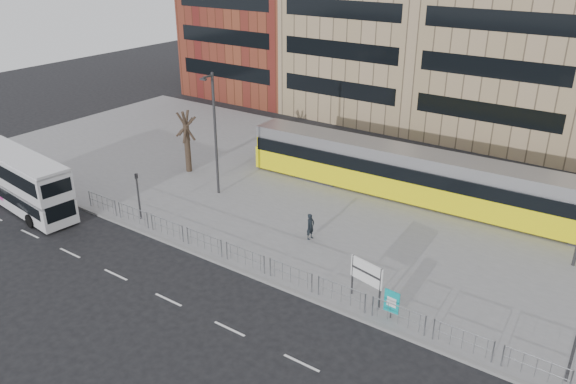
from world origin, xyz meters
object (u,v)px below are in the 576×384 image
Objects in this scene: traffic_light_west at (138,190)px; bare_tree at (184,108)px; tram at (447,182)px; lamp_post_west at (215,130)px; pedestrian at (310,226)px; station_sign at (367,274)px; ad_panel at (392,302)px; traffic_light_east at (576,341)px; double_decker_bus at (22,180)px.

traffic_light_west is 0.45× the size of bare_tree.
lamp_post_west is (-13.82, -7.16, 2.90)m from tram.
pedestrian is 14.64m from bare_tree.
tram reaches higher than station_sign.
ad_panel is 0.48× the size of traffic_light_east.
station_sign is 20.89m from bare_tree.
bare_tree is (-28.44, 7.72, 2.99)m from traffic_light_east.
bare_tree is at bearing 170.96° from station_sign.
pedestrian is (17.90, 7.14, -1.11)m from double_decker_bus.
traffic_light_west reaches higher than station_sign.
ad_panel is 0.91× the size of pedestrian.
ad_panel is 0.22× the size of bare_tree.
ad_panel is at bearing -20.98° from bare_tree.
traffic_light_east is (14.90, -4.02, 1.17)m from pedestrian.
station_sign is at bearing -21.27° from bare_tree.
pedestrian is (-4.88, -9.01, -0.91)m from tram.
double_decker_bus is 1.43× the size of bare_tree.
bare_tree reaches higher than traffic_light_west.
tram is 19.99m from traffic_light_west.
tram is 10.29m from pedestrian.
double_decker_bus is 0.33× the size of tram.
tram is 13.15× the size of station_sign.
pedestrian is 15.47m from traffic_light_east.
double_decker_bus is 4.40× the size of station_sign.
pedestrian is 0.52× the size of traffic_light_east.
station_sign is at bearing 167.99° from ad_panel.
traffic_light_west is at bearing -103.03° from lamp_post_west.
ad_panel is 17.62m from traffic_light_west.
tram is at bearing 20.51° from traffic_light_west.
tram is at bearing 105.73° from station_sign.
ad_panel is at bearing -155.08° from traffic_light_east.
station_sign is (0.78, -12.79, -0.18)m from tram.
traffic_light_west is 0.36× the size of lamp_post_west.
ad_panel is 0.17× the size of lamp_post_west.
bare_tree reaches higher than pedestrian.
bare_tree is (-3.25, 7.70, 2.99)m from traffic_light_west.
station_sign is 9.25m from traffic_light_east.
lamp_post_west reaches higher than station_sign.
tram is at bearing 105.60° from ad_panel.
traffic_light_west and traffic_light_east have the same top height.
double_decker_bus is at bearing -151.63° from traffic_light_east.
tram is 3.44× the size of lamp_post_west.
traffic_light_west is (-15.18, -13.01, 0.25)m from tram.
station_sign is at bearing -116.27° from pedestrian.
traffic_light_east reaches higher than station_sign.
station_sign is at bearing 14.43° from double_decker_bus.
tram reaches higher than pedestrian.
double_decker_bus is at bearing -177.65° from traffic_light_west.
tram is 19.76× the size of ad_panel.
tram is 13.54m from ad_panel.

